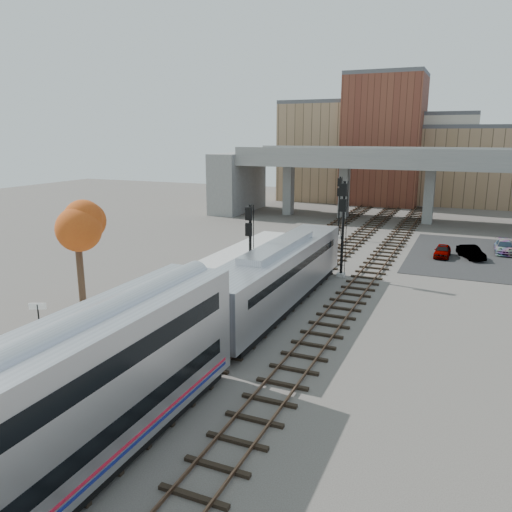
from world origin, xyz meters
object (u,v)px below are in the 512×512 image
Objects in this scene: signal_mast_far at (339,209)px; tree at (76,225)px; signal_mast_near at (250,256)px; car_b at (471,252)px; car_c at (504,247)px; locomotive at (278,274)px; signal_mast_mid at (343,229)px; car_a at (442,251)px.

signal_mast_far is 30.75m from tree.
signal_mast_near is at bearing 30.35° from tree.
car_b is 4.59m from car_c.
signal_mast_far is at bearing 90.00° from signal_mast_near.
locomotive reaches higher than car_b.
locomotive is at bearing -123.27° from car_c.
car_c is (12.36, 14.23, -3.27)m from signal_mast_mid.
car_b is at bearing 54.87° from signal_mast_near.
locomotive is at bearing -147.79° from car_b.
signal_mast_mid is at bearing 77.16° from locomotive.
signal_mast_near is 1.00× the size of signal_mast_far.
signal_mast_near is 22.05m from car_a.
signal_mast_near is 9.58m from signal_mast_mid.
signal_mast_far is 0.89× the size of tree.
signal_mast_mid reaches higher than signal_mast_far.
signal_mast_mid is 15.55m from signal_mast_far.
tree is (-9.48, -29.16, 2.32)m from signal_mast_far.
car_a is at bearing 55.47° from signal_mast_mid.
car_c is (25.94, 28.41, -4.96)m from tree.
locomotive is at bearing -102.84° from signal_mast_mid.
locomotive is 4.65× the size of car_c.
signal_mast_near reaches higher than car_b.
car_a is (20.61, 24.40, -4.97)m from tree.
signal_mast_mid is at bearing -158.86° from car_b.
signal_mast_far is at bearing 105.30° from signal_mast_mid.
tree reaches higher than car_a.
tree is 1.84× the size of car_c.
locomotive is 21.09m from car_a.
signal_mast_far is 1.97× the size of car_a.
tree is 2.21× the size of car_a.
tree reaches higher than car_c.
car_b is (23.05, 24.84, -4.96)m from tree.
car_c is at bearing 54.25° from signal_mast_near.
tree is at bearing -108.01° from signal_mast_far.
car_a is at bearing -23.17° from signal_mast_far.
signal_mast_mid reaches higher than car_a.
signal_mast_far is at bearing 71.99° from tree.
signal_mast_far is 14.49m from car_b.
tree is (-9.48, -5.55, 2.34)m from signal_mast_near.
signal_mast_near is at bearing -127.05° from car_c.
signal_mast_mid is 2.14× the size of car_b.
signal_mast_near is 0.89× the size of tree.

